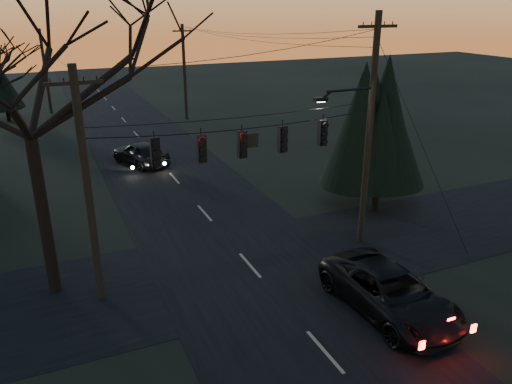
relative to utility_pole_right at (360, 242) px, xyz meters
name	(u,v)px	position (x,y,z in m)	size (l,w,h in m)	color
main_road	(183,189)	(-5.50, 10.00, 0.01)	(8.00, 120.00, 0.02)	black
cross_road	(250,265)	(-5.50, 0.00, 0.01)	(60.00, 7.00, 0.02)	black
utility_pole_right	(360,242)	(0.00, 0.00, 0.00)	(5.00, 0.30, 10.00)	black
utility_pole_left	(102,298)	(-11.50, 0.00, 0.00)	(1.80, 0.30, 8.50)	black
utility_pole_far_r	(187,119)	(0.00, 28.00, 0.00)	(1.80, 0.30, 8.50)	black
utility_pole_far_l	(52,113)	(-11.50, 36.00, 0.00)	(0.30, 0.30, 8.00)	black
span_signal_assembly	(243,143)	(-5.74, 0.00, 5.32)	(11.50, 0.44, 1.49)	black
bare_tree_left	(19,67)	(-13.03, 1.25, 8.34)	(8.91, 8.91, 11.93)	black
evergreen_right	(382,127)	(2.87, 2.83, 4.46)	(4.46, 4.46, 7.72)	black
evergreen_dist	(2,80)	(-15.26, 33.91, 3.77)	(3.81, 3.81, 6.35)	black
suv_near	(390,292)	(-2.30, -5.00, 0.80)	(2.64, 5.72, 1.59)	black
sedan_oncoming_a	(141,153)	(-6.79, 15.65, 0.80)	(1.90, 4.72, 1.61)	black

